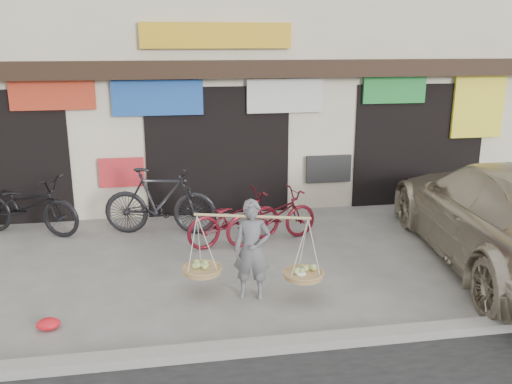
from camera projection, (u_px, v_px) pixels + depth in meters
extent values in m
plane|color=gray|center=(243.00, 281.00, 8.42)|extent=(70.00, 70.00, 0.00)
cube|color=gray|center=(267.00, 346.00, 6.50)|extent=(70.00, 0.25, 0.12)
cube|color=beige|center=(205.00, 45.00, 13.64)|extent=(14.00, 6.00, 7.00)
cube|color=black|center=(217.00, 69.00, 10.78)|extent=(14.00, 0.35, 0.35)
cube|color=black|center=(217.00, 149.00, 11.61)|extent=(3.00, 0.60, 2.70)
cube|color=black|center=(414.00, 143.00, 12.34)|extent=(3.00, 0.60, 2.70)
cube|color=red|center=(52.00, 94.00, 10.44)|extent=(1.60, 0.08, 0.60)
cube|color=#1F50AD|center=(158.00, 98.00, 10.80)|extent=(1.80, 0.08, 0.70)
cube|color=silver|center=(285.00, 96.00, 11.22)|extent=(1.60, 0.08, 0.70)
cube|color=#1E8533|center=(394.00, 89.00, 11.58)|extent=(1.40, 0.08, 0.60)
cube|color=yellow|center=(478.00, 106.00, 12.01)|extent=(1.20, 0.08, 1.40)
cube|color=red|center=(122.00, 172.00, 11.07)|extent=(0.90, 0.08, 0.60)
cube|color=#262626|center=(329.00, 169.00, 11.81)|extent=(1.00, 0.08, 0.60)
cube|color=gold|center=(216.00, 35.00, 10.67)|extent=(3.00, 0.08, 0.50)
imported|color=slate|center=(252.00, 250.00, 7.70)|extent=(0.61, 0.48, 1.46)
cylinder|color=tan|center=(252.00, 216.00, 7.56)|extent=(1.60, 0.50, 0.04)
cylinder|color=#A98450|center=(202.00, 270.00, 7.87)|extent=(0.56, 0.56, 0.07)
ellipsoid|color=#A5BF66|center=(202.00, 266.00, 7.85)|extent=(0.39, 0.39, 0.10)
cylinder|color=#A98450|center=(303.00, 275.00, 7.71)|extent=(0.56, 0.56, 0.07)
ellipsoid|color=#A5BF66|center=(303.00, 271.00, 7.70)|extent=(0.39, 0.39, 0.10)
imported|color=black|center=(27.00, 205.00, 10.31)|extent=(2.32, 1.56, 1.15)
imported|color=black|center=(160.00, 201.00, 10.31)|extent=(2.24, 1.06, 1.30)
imported|color=maroon|center=(271.00, 216.00, 9.94)|extent=(1.95, 1.18, 0.97)
imported|color=maroon|center=(234.00, 218.00, 9.83)|extent=(1.95, 1.18, 0.97)
imported|color=#BDAF98|center=(511.00, 215.00, 8.76)|extent=(3.28, 6.33, 1.75)
cube|color=black|center=(444.00, 188.00, 11.61)|extent=(1.70, 0.34, 0.45)
cube|color=silver|center=(443.00, 192.00, 11.71)|extent=(0.45, 0.08, 0.12)
ellipsoid|color=red|center=(48.00, 324.00, 6.99)|extent=(0.31, 0.25, 0.14)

